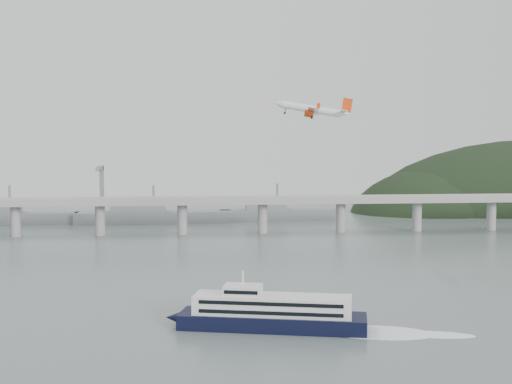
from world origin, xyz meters
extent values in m
plane|color=slate|center=(0.00, 0.00, 0.00)|extent=(900.00, 900.00, 0.00)
cube|color=#969693|center=(0.00, 200.00, 20.00)|extent=(800.00, 22.00, 2.20)
cube|color=#969693|center=(0.00, 189.50, 22.00)|extent=(800.00, 0.60, 1.80)
cube|color=#969693|center=(0.00, 210.50, 22.00)|extent=(800.00, 0.60, 1.80)
cylinder|color=#969693|center=(-130.00, 200.00, 9.50)|extent=(6.00, 6.00, 21.00)
cylinder|color=#969693|center=(-80.00, 200.00, 9.50)|extent=(6.00, 6.00, 21.00)
cylinder|color=#969693|center=(-30.00, 200.00, 9.50)|extent=(6.00, 6.00, 21.00)
cylinder|color=#969693|center=(20.00, 200.00, 9.50)|extent=(6.00, 6.00, 21.00)
cylinder|color=#969693|center=(70.00, 200.00, 9.50)|extent=(6.00, 6.00, 21.00)
cylinder|color=#969693|center=(120.00, 200.00, 9.50)|extent=(6.00, 6.00, 21.00)
cylinder|color=#969693|center=(170.00, 200.00, 9.50)|extent=(6.00, 6.00, 21.00)
ellipsoid|color=black|center=(175.00, 320.00, -12.00)|extent=(140.00, 110.00, 96.00)
cube|color=slate|center=(-150.00, 270.00, 4.00)|extent=(95.67, 20.15, 8.00)
cylinder|color=slate|center=(-150.00, 270.00, 20.00)|extent=(1.60, 1.60, 14.00)
cube|color=slate|center=(-50.00, 265.00, 4.00)|extent=(110.55, 21.43, 8.00)
cube|color=slate|center=(-61.00, 265.00, 12.00)|extent=(39.01, 16.73, 8.00)
cylinder|color=slate|center=(-50.00, 265.00, 20.00)|extent=(1.60, 1.60, 14.00)
cube|color=slate|center=(40.00, 275.00, 4.00)|extent=(85.00, 13.60, 8.00)
cube|color=slate|center=(31.50, 275.00, 12.00)|extent=(29.75, 11.90, 8.00)
cylinder|color=slate|center=(40.00, 275.00, 20.00)|extent=(1.60, 1.60, 14.00)
cube|color=slate|center=(-90.00, 300.00, 20.00)|extent=(3.00, 3.00, 40.00)
cube|color=slate|center=(-90.00, 290.00, 38.00)|extent=(3.00, 28.00, 3.00)
cube|color=black|center=(-3.49, -22.11, 2.25)|extent=(57.84, 27.21, 4.50)
cone|color=black|center=(-32.89, -14.47, 2.25)|extent=(6.58, 5.77, 4.50)
cube|color=silver|center=(-3.49, -22.11, 7.31)|extent=(48.56, 22.77, 5.63)
cube|color=black|center=(-4.92, -27.61, 8.78)|extent=(41.42, 10.92, 1.13)
cube|color=black|center=(-4.92, -27.61, 6.08)|extent=(41.42, 10.92, 1.13)
cube|color=black|center=(-2.06, -16.61, 8.78)|extent=(41.42, 10.92, 1.13)
cube|color=black|center=(-2.06, -16.61, 6.08)|extent=(41.42, 10.92, 1.13)
cube|color=silver|center=(-12.20, -19.84, 11.59)|extent=(12.87, 10.45, 2.93)
cube|color=black|center=(-13.21, -23.71, 11.59)|extent=(9.83, 2.68, 1.13)
cylinder|color=silver|center=(-12.20, -19.84, 15.19)|extent=(0.69, 0.69, 4.50)
ellipsoid|color=white|center=(27.00, -30.03, 0.06)|extent=(35.44, 23.83, 0.23)
ellipsoid|color=white|center=(42.24, -33.99, 0.06)|extent=(25.56, 13.95, 0.23)
cylinder|color=white|center=(27.12, 77.76, 71.22)|extent=(26.42, 9.31, 7.60)
cone|color=white|center=(12.61, 80.38, 73.66)|extent=(4.89, 4.22, 3.95)
cone|color=white|center=(42.15, 75.06, 69.17)|extent=(5.54, 4.01, 4.11)
cube|color=white|center=(27.86, 77.57, 70.15)|extent=(9.97, 32.08, 2.72)
cube|color=white|center=(41.36, 75.24, 69.97)|extent=(4.84, 11.56, 1.30)
cube|color=#EF4010|center=(42.79, 75.14, 72.85)|extent=(5.16, 1.20, 6.68)
cylinder|color=#EF4010|center=(27.15, 82.84, 68.83)|extent=(4.60, 3.04, 2.78)
cylinder|color=black|center=(25.25, 83.19, 69.15)|extent=(1.06, 2.21, 2.18)
cube|color=white|center=(27.31, 82.86, 69.75)|extent=(2.50, 0.67, 1.50)
cylinder|color=#EF4010|center=(25.41, 72.73, 69.36)|extent=(4.60, 3.04, 2.78)
cylinder|color=black|center=(23.51, 73.08, 69.68)|extent=(1.06, 2.21, 2.18)
cube|color=white|center=(25.57, 72.75, 70.28)|extent=(2.50, 0.67, 1.50)
cylinder|color=black|center=(27.99, 79.92, 68.37)|extent=(0.76, 0.44, 2.28)
cylinder|color=black|center=(27.82, 79.90, 67.36)|extent=(1.23, 0.57, 1.20)
cylinder|color=black|center=(27.17, 75.14, 68.62)|extent=(0.76, 0.44, 2.28)
cylinder|color=black|center=(26.99, 75.12, 67.61)|extent=(1.23, 0.57, 1.20)
cylinder|color=black|center=(15.79, 79.67, 70.47)|extent=(0.76, 0.44, 2.28)
cylinder|color=black|center=(15.62, 79.64, 69.46)|extent=(1.23, 0.57, 1.20)
cube|color=#EF4010|center=(32.56, 92.89, 70.13)|extent=(1.86, 0.50, 2.46)
cube|color=#EF4010|center=(27.18, 61.64, 71.77)|extent=(1.86, 0.50, 2.46)
camera|label=1|loc=(-30.52, -222.99, 55.25)|focal=48.00mm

